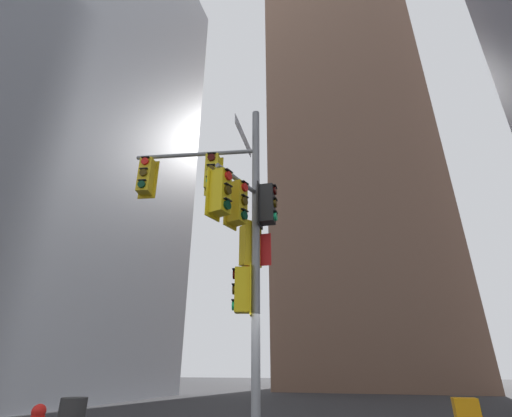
{
  "coord_description": "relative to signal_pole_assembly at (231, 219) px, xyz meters",
  "views": [
    {
      "loc": [
        2.44,
        -7.77,
        1.39
      ],
      "look_at": [
        0.01,
        -0.01,
        5.04
      ],
      "focal_mm": 25.19,
      "sensor_mm": 36.0,
      "label": 1
    }
  ],
  "objects": [
    {
      "name": "building_mid_block",
      "position": [
        2.75,
        25.27,
        15.79
      ],
      "size": [
        13.7,
        13.7,
        41.0
      ],
      "primitive_type": "cube",
      "color": "brown",
      "rests_on": "ground"
    },
    {
      "name": "building_tower_left",
      "position": [
        -17.07,
        5.64,
        11.38
      ],
      "size": [
        16.96,
        16.96,
        32.19
      ],
      "primitive_type": "cube",
      "color": "#9399A3",
      "rests_on": "ground"
    },
    {
      "name": "signal_pole_assembly",
      "position": [
        0.0,
        0.0,
        0.0
      ],
      "size": [
        3.79,
        2.42,
        8.01
      ],
      "color": "gray",
      "rests_on": "ground"
    }
  ]
}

